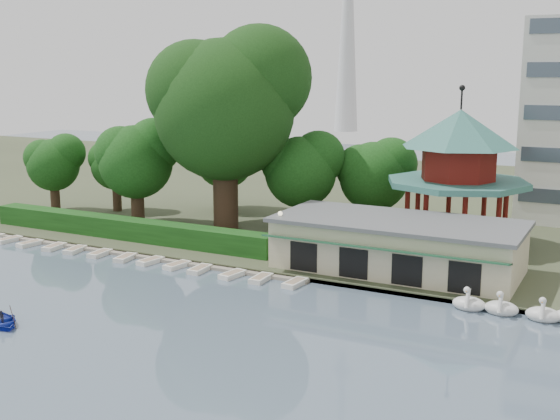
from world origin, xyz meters
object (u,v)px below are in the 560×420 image
Objects in this scene: boathouse at (397,244)px; pavilion at (458,164)px; big_tree at (227,99)px; rowboat_with_passengers at (0,317)px; dock at (129,253)px.

boathouse is 1.38× the size of pavilion.
big_tree is (-20.82, -3.79, 5.20)m from pavilion.
boathouse is 22.35m from big_tree.
big_tree reaches higher than pavilion.
boathouse is at bearing 50.00° from rowboat_with_passengers.
dock is 29.14m from pavilion.
rowboat_with_passengers is (-18.17, -21.65, -1.86)m from boathouse.
boathouse is 0.97× the size of big_tree.
pavilion is at bearing 78.72° from boathouse.
big_tree is at bearing 161.66° from boathouse.
dock is 1.83× the size of boathouse.
dock is at bearing -167.76° from boathouse.
boathouse is 11.43m from pavilion.
dock is at bearing 102.80° from rowboat_with_passengers.
rowboat_with_passengers is at bearing -88.66° from big_tree.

